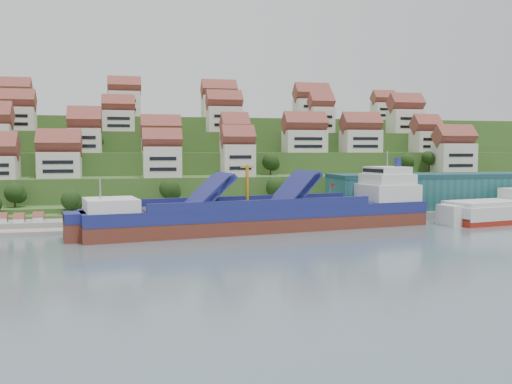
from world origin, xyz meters
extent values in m
plane|color=slate|center=(0.00, 0.00, 0.00)|extent=(300.00, 300.00, 0.00)
cube|color=gray|center=(20.00, 15.00, 1.10)|extent=(180.00, 14.00, 2.20)
cube|color=gray|center=(-58.00, 12.00, 0.50)|extent=(45.00, 20.00, 1.00)
cube|color=#2D4C1E|center=(0.00, 86.00, 2.00)|extent=(260.00, 128.00, 4.00)
cube|color=#2D4C1E|center=(0.00, 91.00, 5.50)|extent=(260.00, 118.00, 11.00)
cube|color=#2D4C1E|center=(0.00, 99.00, 9.00)|extent=(260.00, 102.00, 18.00)
cube|color=#2D4C1E|center=(0.00, 107.00, 12.50)|extent=(260.00, 86.00, 25.00)
cube|color=#2D4C1E|center=(0.00, 116.00, 15.50)|extent=(260.00, 68.00, 31.00)
cube|color=beige|center=(-51.96, 40.52, 14.66)|extent=(11.60, 8.57, 7.31)
cube|color=beige|center=(-23.40, 36.61, 15.41)|extent=(10.75, 7.03, 8.82)
cube|color=beige|center=(-1.25, 36.02, 15.73)|extent=(9.26, 7.62, 9.46)
cube|color=beige|center=(73.58, 41.24, 15.99)|extent=(12.60, 8.31, 9.98)
cube|color=beige|center=(-45.69, 53.81, 21.73)|extent=(9.70, 8.98, 7.45)
cube|color=beige|center=(-22.54, 54.35, 21.03)|extent=(12.02, 7.90, 6.06)
cube|color=beige|center=(0.98, 52.26, 21.24)|extent=(8.55, 8.56, 6.49)
cube|color=beige|center=(25.75, 55.62, 21.72)|extent=(13.99, 8.36, 7.45)
cube|color=beige|center=(45.52, 53.91, 21.80)|extent=(12.91, 8.18, 7.60)
cube|color=beige|center=(70.92, 55.04, 21.71)|extent=(9.26, 8.04, 7.42)
cube|color=beige|center=(-67.64, 68.71, 28.80)|extent=(11.17, 7.86, 7.60)
cube|color=beige|center=(-35.63, 71.39, 28.57)|extent=(10.57, 7.30, 7.15)
cube|color=beige|center=(0.34, 68.19, 29.40)|extent=(11.83, 7.79, 8.80)
cube|color=beige|center=(36.36, 68.85, 29.67)|extent=(8.46, 7.14, 9.33)
cube|color=beige|center=(70.87, 70.24, 29.52)|extent=(12.26, 8.47, 9.03)
cube|color=beige|center=(-71.35, 88.61, 34.77)|extent=(10.58, 8.03, 7.54)
cube|color=beige|center=(-33.47, 89.65, 35.73)|extent=(11.57, 7.51, 9.46)
cube|color=beige|center=(1.68, 87.09, 35.21)|extent=(12.74, 8.15, 8.42)
cube|color=beige|center=(39.11, 87.65, 34.90)|extent=(13.49, 8.73, 7.79)
cube|color=beige|center=(71.85, 91.28, 34.65)|extent=(9.28, 7.05, 7.30)
ellipsoid|color=#1E3712|center=(-61.96, 27.93, 7.80)|extent=(5.20, 5.20, 5.20)
ellipsoid|color=#1E3712|center=(8.04, 26.11, 8.24)|extent=(6.31, 6.31, 6.31)
ellipsoid|color=#1E3712|center=(-22.23, 26.29, 8.29)|extent=(5.61, 5.61, 5.61)
ellipsoid|color=#1E3712|center=(57.26, 43.11, 15.21)|extent=(4.88, 4.88, 4.88)
ellipsoid|color=#1E3712|center=(65.08, 43.11, 16.42)|extent=(4.22, 4.22, 4.22)
ellipsoid|color=#1E3712|center=(10.74, 43.66, 15.23)|extent=(5.36, 5.36, 5.36)
ellipsoid|color=#1E3712|center=(45.74, 59.83, 23.52)|extent=(4.81, 4.81, 4.81)
ellipsoid|color=#1E3712|center=(-50.96, 59.38, 21.33)|extent=(6.39, 6.39, 6.39)
ellipsoid|color=#1E3712|center=(-43.73, 57.97, 22.70)|extent=(6.12, 6.12, 6.12)
ellipsoid|color=#1E3712|center=(34.30, 75.94, 30.01)|extent=(4.79, 4.79, 4.79)
ellipsoid|color=#1E3712|center=(39.00, 73.97, 28.64)|extent=(4.67, 4.67, 4.67)
ellipsoid|color=#1E3712|center=(-47.24, 19.00, 6.42)|extent=(5.03, 5.03, 5.03)
ellipsoid|color=#1E3712|center=(-37.55, 19.00, 4.88)|extent=(4.66, 4.66, 4.66)
cube|color=#205758|center=(52.00, 17.00, 7.20)|extent=(60.00, 15.00, 10.00)
cylinder|color=gray|center=(18.00, 10.00, 6.20)|extent=(0.16, 0.16, 8.00)
cube|color=maroon|center=(18.60, 10.00, 9.80)|extent=(1.20, 0.05, 0.80)
cube|color=white|center=(-62.00, 11.50, 2.10)|extent=(2.40, 2.20, 2.20)
cube|color=white|center=(-58.00, 10.00, 2.10)|extent=(2.40, 2.20, 2.20)
cube|color=white|center=(-54.00, 11.50, 2.10)|extent=(2.40, 2.20, 2.20)
cube|color=maroon|center=(-2.23, -0.20, 1.00)|extent=(84.34, 25.16, 5.34)
cube|color=navy|center=(-2.23, -0.20, 4.60)|extent=(84.36, 25.29, 2.78)
cube|color=silver|center=(-37.10, -5.48, 7.27)|extent=(12.39, 13.65, 2.78)
cube|color=#262628|center=(-4.35, -0.52, 5.98)|extent=(54.46, 18.78, 0.32)
cube|color=navy|center=(-15.97, -2.28, 9.62)|extent=(9.68, 12.86, 7.39)
cube|color=navy|center=(5.16, 0.92, 9.62)|extent=(9.28, 12.80, 7.81)
cylinder|color=orange|center=(-6.46, -0.84, 10.69)|extent=(0.85, 0.85, 9.62)
cube|color=silver|center=(31.58, 4.92, 8.02)|extent=(14.50, 13.97, 4.27)
cube|color=silver|center=(31.58, 4.92, 11.43)|extent=(12.20, 12.38, 2.67)
cube|color=silver|center=(31.58, 4.92, 13.68)|extent=(9.89, 10.79, 1.92)
cylinder|color=navy|center=(34.75, 5.40, 15.71)|extent=(1.95, 1.95, 2.35)
cube|color=maroon|center=(61.92, 0.49, 0.64)|extent=(33.88, 17.60, 2.79)
cube|color=silver|center=(61.92, 0.49, 3.01)|extent=(33.90, 17.71, 3.44)
cube|color=silver|center=(61.92, 0.49, 5.16)|extent=(32.07, 16.14, 1.29)
camera|label=1|loc=(-34.48, -129.63, 19.02)|focal=40.00mm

